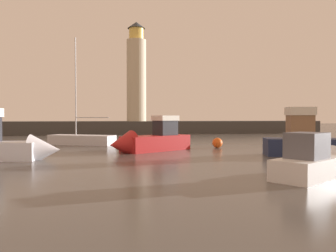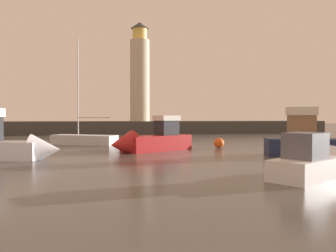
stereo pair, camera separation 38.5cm
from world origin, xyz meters
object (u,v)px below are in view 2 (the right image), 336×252
at_px(motorboat_3, 319,162).
at_px(motorboat_5, 2,144).
at_px(motorboat_2, 149,141).
at_px(mooring_buoy, 219,143).
at_px(lighthouse, 140,74).
at_px(motorboat_0, 319,142).
at_px(sailboat_moored, 84,139).

bearing_deg(motorboat_3, motorboat_5, 152.23).
bearing_deg(motorboat_2, mooring_buoy, 15.65).
height_order(lighthouse, motorboat_0, lighthouse).
relative_size(motorboat_2, motorboat_5, 0.94).
xyz_separation_m(motorboat_2, motorboat_3, (7.28, -13.66, -0.20)).
xyz_separation_m(lighthouse, motorboat_2, (-1.59, -31.14, -9.60)).
bearing_deg(motorboat_3, sailboat_moored, 121.63).
bearing_deg(lighthouse, motorboat_3, -82.76).
relative_size(motorboat_0, sailboat_moored, 0.70).
bearing_deg(mooring_buoy, motorboat_0, -53.89).
height_order(motorboat_0, motorboat_5, motorboat_0).
relative_size(lighthouse, motorboat_2, 2.20).
distance_m(motorboat_2, sailboat_moored, 10.22).
xyz_separation_m(motorboat_0, motorboat_5, (-23.23, 1.46, 0.02)).
bearing_deg(sailboat_moored, motorboat_3, -58.37).
relative_size(motorboat_0, motorboat_5, 0.96).
relative_size(motorboat_3, motorboat_5, 0.78).
relative_size(lighthouse, motorboat_3, 2.66).
xyz_separation_m(motorboat_0, mooring_buoy, (-5.54, 7.60, -0.59)).
relative_size(motorboat_0, mooring_buoy, 8.24).
xyz_separation_m(motorboat_5, sailboat_moored, (4.57, 12.34, -0.53)).
bearing_deg(motorboat_5, motorboat_0, -3.60).
height_order(motorboat_0, motorboat_2, motorboat_0).
bearing_deg(lighthouse, sailboat_moored, -108.62).
height_order(motorboat_0, motorboat_3, motorboat_0).
height_order(motorboat_3, motorboat_5, motorboat_5).
distance_m(motorboat_2, motorboat_3, 15.48).
xyz_separation_m(lighthouse, sailboat_moored, (-7.75, -22.99, -9.93)).
bearing_deg(lighthouse, motorboat_5, -109.22).
distance_m(motorboat_2, mooring_buoy, 7.25).
height_order(motorboat_5, mooring_buoy, motorboat_5).
xyz_separation_m(sailboat_moored, mooring_buoy, (13.12, -6.20, -0.09)).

